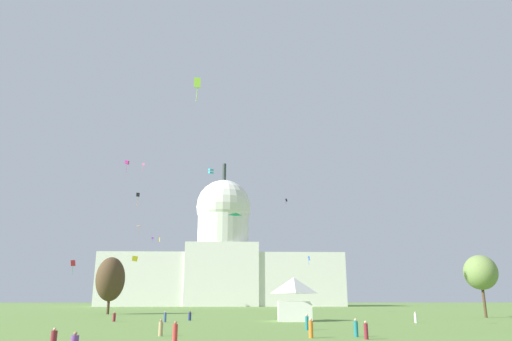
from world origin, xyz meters
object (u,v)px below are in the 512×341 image
(kite_green_mid, at_px, (174,224))
(kite_red_low, at_px, (73,264))
(tree_east_near, at_px, (481,272))
(person_maroon_edge_west, at_px, (114,317))
(kite_gold_low, at_px, (160,240))
(person_orange_back_right, at_px, (311,329))
(kite_pink_high, at_px, (143,166))
(person_navy_mid_center, at_px, (190,316))
(kite_turquoise_low, at_px, (236,216))
(kite_orange_mid, at_px, (140,228))
(kite_lime_mid, at_px, (197,84))
(person_red_front_right, at_px, (175,333))
(capitol_building, at_px, (223,261))
(tree_west_mid, at_px, (110,279))
(event_tent, at_px, (294,299))
(person_tan_front_center, at_px, (161,328))
(person_white_near_tree_east, at_px, (416,318))
(person_denim_mid_left, at_px, (165,317))
(kite_violet_mid, at_px, (153,238))
(person_teal_aisle_center, at_px, (307,323))
(kite_black_high, at_px, (286,200))
(person_maroon_lawn_far_left, at_px, (53,341))
(kite_cyan_mid, at_px, (211,171))
(kite_blue_low, at_px, (309,259))
(kite_magenta_high, at_px, (127,162))
(kite_yellow_low, at_px, (135,259))
(person_maroon_back_center, at_px, (366,331))
(person_teal_edge_east, at_px, (356,328))
(kite_black_mid, at_px, (138,195))

(kite_green_mid, bearing_deg, kite_red_low, -129.20)
(tree_east_near, bearing_deg, person_maroon_edge_west, -169.20)
(person_maroon_edge_west, distance_m, kite_gold_low, 39.72)
(person_orange_back_right, relative_size, kite_pink_high, 0.53)
(person_navy_mid_center, distance_m, kite_turquoise_low, 25.93)
(kite_orange_mid, bearing_deg, kite_lime_mid, 131.18)
(person_red_front_right, xyz_separation_m, kite_lime_mid, (-0.11, 11.71, 28.01))
(capitol_building, height_order, tree_west_mid, capitol_building)
(event_tent, xyz_separation_m, tree_west_mid, (-38.52, 35.01, 4.39))
(person_tan_front_center, height_order, kite_gold_low, kite_gold_low)
(person_orange_back_right, height_order, kite_lime_mid, kite_lime_mid)
(kite_red_low, distance_m, kite_gold_low, 21.52)
(kite_gold_low, bearing_deg, kite_green_mid, -152.57)
(capitol_building, xyz_separation_m, tree_east_near, (53.57, -133.40, -12.25))
(person_white_near_tree_east, bearing_deg, person_tan_front_center, 122.02)
(person_maroon_edge_west, bearing_deg, person_denim_mid_left, 47.27)
(capitol_building, height_order, person_red_front_right, capitol_building)
(person_tan_front_center, height_order, kite_violet_mid, kite_violet_mid)
(tree_west_mid, distance_m, person_teal_aisle_center, 68.15)
(tree_east_near, bearing_deg, person_navy_mid_center, -170.19)
(kite_turquoise_low, distance_m, kite_red_low, 52.96)
(capitol_building, relative_size, tree_east_near, 9.68)
(event_tent, height_order, kite_pink_high, kite_pink_high)
(person_red_front_right, distance_m, kite_black_high, 148.41)
(kite_red_low, bearing_deg, person_maroon_lawn_far_left, -59.44)
(person_red_front_right, bearing_deg, kite_pink_high, 117.45)
(kite_green_mid, bearing_deg, person_white_near_tree_east, -98.45)
(person_denim_mid_left, xyz_separation_m, kite_cyan_mid, (3.98, 38.14, 33.49))
(person_maroon_lawn_far_left, xyz_separation_m, kite_gold_low, (-6.35, 78.61, 16.42))
(capitol_building, bearing_deg, person_teal_aisle_center, -84.85)
(kite_pink_high, bearing_deg, kite_blue_low, 65.24)
(kite_violet_mid, xyz_separation_m, kite_magenta_high, (1.56, -58.15, 15.53))
(person_denim_mid_left, relative_size, kite_yellow_low, 1.34)
(capitol_building, bearing_deg, person_maroon_back_center, -84.11)
(kite_yellow_low, distance_m, kite_pink_high, 49.19)
(person_navy_mid_center, height_order, kite_pink_high, kite_pink_high)
(capitol_building, relative_size, person_maroon_back_center, 71.54)
(tree_east_near, bearing_deg, kite_pink_high, 151.13)
(person_maroon_edge_west, height_order, kite_gold_low, kite_gold_low)
(person_white_near_tree_east, height_order, kite_lime_mid, kite_lime_mid)
(person_maroon_back_center, xyz_separation_m, person_teal_edge_east, (-0.24, 2.60, 0.04))
(tree_west_mid, xyz_separation_m, person_tan_front_center, (22.20, -64.53, -7.10))
(kite_black_high, distance_m, kite_red_low, 102.57)
(person_denim_mid_left, xyz_separation_m, kite_violet_mid, (-24.41, 119.83, 26.91))
(kite_blue_low, bearing_deg, kite_black_mid, 118.69)
(person_teal_edge_east, relative_size, kite_turquoise_low, 1.12)
(event_tent, xyz_separation_m, person_maroon_edge_west, (-28.18, -0.15, -2.74))
(person_maroon_edge_west, xyz_separation_m, kite_red_low, (-14.95, 22.59, 9.70))
(person_denim_mid_left, height_order, person_maroon_back_center, person_denim_mid_left)
(person_navy_mid_center, bearing_deg, kite_yellow_low, -142.14)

